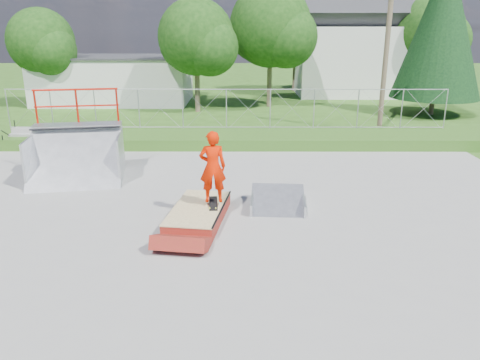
# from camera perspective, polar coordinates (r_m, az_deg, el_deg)

# --- Properties ---
(ground) EXTENTS (120.00, 120.00, 0.00)m
(ground) POSITION_cam_1_polar(r_m,az_deg,el_deg) (11.85, -3.17, -6.43)
(ground) COLOR #2F5217
(ground) RESTS_ON ground
(concrete_pad) EXTENTS (20.00, 16.00, 0.04)m
(concrete_pad) POSITION_cam_1_polar(r_m,az_deg,el_deg) (11.84, -3.17, -6.35)
(concrete_pad) COLOR gray
(concrete_pad) RESTS_ON ground
(grass_berm) EXTENTS (24.00, 3.00, 0.50)m
(grass_berm) POSITION_cam_1_polar(r_m,az_deg,el_deg) (20.81, -1.73, 5.10)
(grass_berm) COLOR #2F5217
(grass_berm) RESTS_ON ground
(grind_box) EXTENTS (1.66, 2.84, 0.40)m
(grind_box) POSITION_cam_1_polar(r_m,az_deg,el_deg) (12.49, -5.09, -4.16)
(grind_box) COLOR maroon
(grind_box) RESTS_ON concrete_pad
(quarter_pipe) EXTENTS (3.30, 2.94, 2.93)m
(quarter_pipe) POSITION_cam_1_polar(r_m,az_deg,el_deg) (16.29, -19.58, 4.80)
(quarter_pipe) COLOR #9EA1A6
(quarter_pipe) RESTS_ON concrete_pad
(flat_bank_ramp) EXTENTS (1.61, 1.71, 0.46)m
(flat_bank_ramp) POSITION_cam_1_polar(r_m,az_deg,el_deg) (13.30, 4.63, -2.59)
(flat_bank_ramp) COLOR #9EA1A6
(flat_bank_ramp) RESTS_ON concrete_pad
(skateboard) EXTENTS (0.27, 0.81, 0.13)m
(skateboard) POSITION_cam_1_polar(r_m,az_deg,el_deg) (12.49, -3.27, -2.92)
(skateboard) COLOR black
(skateboard) RESTS_ON grind_box
(skater) EXTENTS (0.73, 0.51, 1.90)m
(skater) POSITION_cam_1_polar(r_m,az_deg,el_deg) (12.18, -3.35, 1.27)
(skater) COLOR red
(skater) RESTS_ON grind_box
(concrete_stairs) EXTENTS (1.50, 1.60, 0.80)m
(concrete_stairs) POSITION_cam_1_polar(r_m,az_deg,el_deg) (21.99, -24.60, 4.57)
(concrete_stairs) COLOR gray
(concrete_stairs) RESTS_ON ground
(chain_link_fence) EXTENTS (20.00, 0.06, 1.80)m
(chain_link_fence) POSITION_cam_1_polar(r_m,az_deg,el_deg) (21.57, -1.67, 8.67)
(chain_link_fence) COLOR #9FA0A7
(chain_link_fence) RESTS_ON grass_berm
(utility_building_flat) EXTENTS (10.00, 6.00, 3.00)m
(utility_building_flat) POSITION_cam_1_polar(r_m,az_deg,el_deg) (34.07, -14.92, 11.70)
(utility_building_flat) COLOR silver
(utility_building_flat) RESTS_ON ground
(gable_house) EXTENTS (8.40, 6.08, 8.94)m
(gable_house) POSITION_cam_1_polar(r_m,az_deg,el_deg) (37.71, 13.43, 15.93)
(gable_house) COLOR silver
(gable_house) RESTS_ON ground
(utility_pole) EXTENTS (0.24, 0.24, 8.00)m
(utility_pole) POSITION_cam_1_polar(r_m,az_deg,el_deg) (23.78, 17.44, 15.06)
(utility_pole) COLOR brown
(utility_pole) RESTS_ON ground
(tree_left_near) EXTENTS (4.76, 4.48, 6.65)m
(tree_left_near) POSITION_cam_1_polar(r_m,az_deg,el_deg) (28.71, -4.90, 16.63)
(tree_left_near) COLOR brown
(tree_left_near) RESTS_ON ground
(tree_center) EXTENTS (5.44, 5.12, 7.60)m
(tree_center) POSITION_cam_1_polar(r_m,az_deg,el_deg) (30.65, 4.31, 17.87)
(tree_center) COLOR brown
(tree_center) RESTS_ON ground
(tree_left_far) EXTENTS (4.42, 4.16, 6.18)m
(tree_left_far) POSITION_cam_1_polar(r_m,az_deg,el_deg) (33.06, -22.78, 15.01)
(tree_left_far) COLOR brown
(tree_left_far) RESTS_ON ground
(tree_right_far) EXTENTS (5.10, 4.80, 7.12)m
(tree_right_far) POSITION_cam_1_polar(r_m,az_deg,el_deg) (37.16, 22.54, 16.16)
(tree_right_far) COLOR brown
(tree_right_far) RESTS_ON ground
(tree_back_mid) EXTENTS (4.08, 3.84, 5.70)m
(tree_back_mid) POSITION_cam_1_polar(r_m,az_deg,el_deg) (38.91, 7.13, 16.02)
(tree_back_mid) COLOR brown
(tree_back_mid) RESTS_ON ground
(conifer_tree) EXTENTS (5.04, 5.04, 9.10)m
(conifer_tree) POSITION_cam_1_polar(r_m,az_deg,el_deg) (29.99, 23.41, 16.90)
(conifer_tree) COLOR brown
(conifer_tree) RESTS_ON ground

